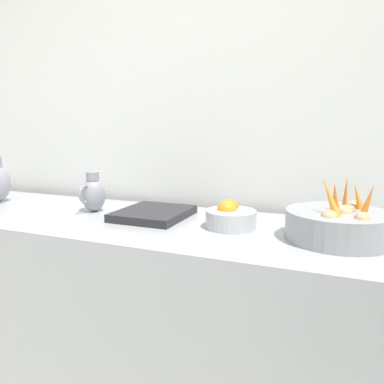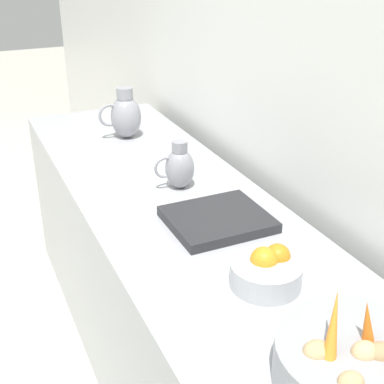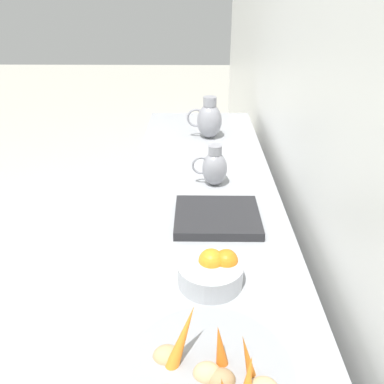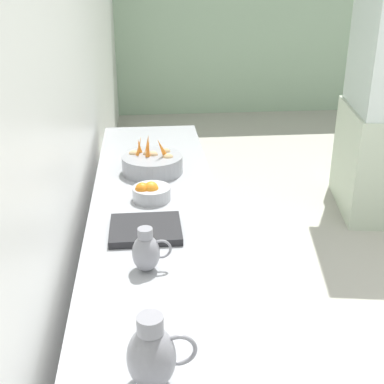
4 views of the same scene
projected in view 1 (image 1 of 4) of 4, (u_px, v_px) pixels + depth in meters
tile_wall_left at (313, 79)px, 1.70m from camera, size 0.10×9.61×3.00m
prep_counter at (176, 316)px, 1.64m from camera, size 0.71×3.30×0.87m
vegetable_colander at (338, 224)px, 1.32m from camera, size 0.37×0.37×0.24m
orange_bowl at (230, 217)px, 1.50m from camera, size 0.21×0.21×0.11m
metal_pitcher_short at (93, 194)px, 1.78m from camera, size 0.17×0.12×0.20m
counter_sink_basin at (154, 214)px, 1.67m from camera, size 0.34×0.30×0.04m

